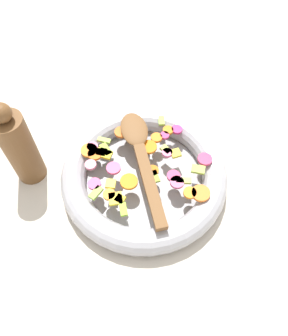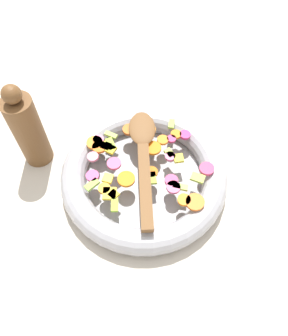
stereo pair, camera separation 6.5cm
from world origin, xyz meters
name	(u,v)px [view 2 (the right image)]	position (x,y,z in m)	size (l,w,h in m)	color
ground_plane	(144,181)	(0.00, 0.00, 0.00)	(4.00, 4.00, 0.00)	beige
skillet	(144,175)	(0.00, 0.00, 0.02)	(0.34, 0.34, 0.05)	gray
chopped_vegetables	(141,162)	(0.01, -0.01, 0.05)	(0.29, 0.25, 0.01)	orange
wooden_spoon	(143,152)	(0.02, -0.02, 0.06)	(0.21, 0.23, 0.01)	brown
pepper_mill	(28,130)	(0.22, 0.10, 0.09)	(0.06, 0.06, 0.20)	brown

